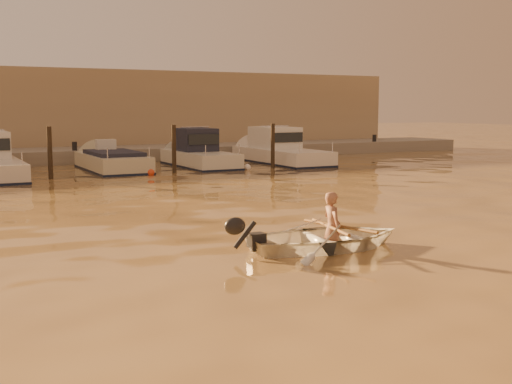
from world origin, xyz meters
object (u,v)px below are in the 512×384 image
moored_boat_5 (281,150)px  waterfront_building (11,113)px  person (332,228)px  dinghy (327,238)px  moored_boat_4 (200,153)px  moored_boat_3 (112,165)px

moored_boat_5 → waterfront_building: 15.79m
person → moored_boat_5: bearing=-21.7°
dinghy → moored_boat_4: bearing=-9.5°
moored_boat_5 → moored_boat_3: bearing=180.0°
dinghy → waterfront_building: bearing=9.8°
moored_boat_4 → waterfront_building: waterfront_building is taller
moored_boat_3 → moored_boat_5: 8.43m
moored_boat_4 → waterfront_building: bearing=121.9°
moored_boat_3 → moored_boat_5: size_ratio=0.82×
dinghy → waterfront_building: (-2.38, 28.32, 2.20)m
person → moored_boat_5: 19.39m
dinghy → moored_boat_5: 19.44m
moored_boat_4 → moored_boat_5: 4.33m
person → waterfront_building: 28.51m
person → moored_boat_4: moored_boat_4 is taller
dinghy → person: 0.22m
moored_boat_5 → moored_boat_4: bearing=180.0°
dinghy → person: (0.10, -0.01, 0.20)m
moored_boat_4 → person: bearing=-104.2°
waterfront_building → person: bearing=-85.0°
person → moored_boat_3: (0.29, 17.33, -0.17)m
moored_boat_3 → person: bearing=-91.0°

